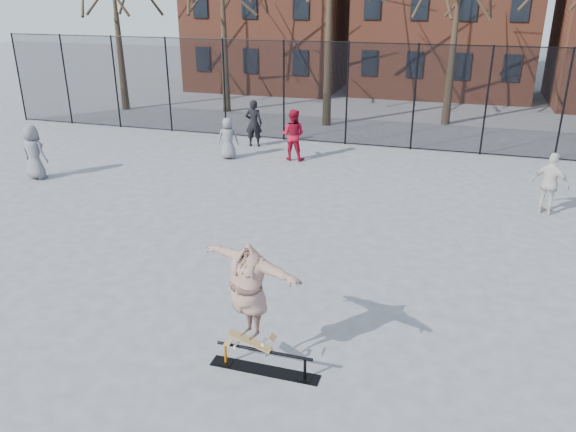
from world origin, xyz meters
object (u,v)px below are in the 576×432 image
(skate_rail, at_px, (264,362))
(skater, at_px, (249,299))
(bystander_red, at_px, (293,135))
(bystander_white, at_px, (550,184))
(bystander_black, at_px, (254,123))
(skateboard, at_px, (250,345))
(bystander_extra, at_px, (228,138))
(bystander_grey, at_px, (34,153))

(skate_rail, bearing_deg, skater, 180.00)
(bystander_red, height_order, bystander_white, bystander_red)
(skater, height_order, bystander_black, skater)
(skater, bearing_deg, skateboard, 22.91)
(skater, xyz_separation_m, bystander_white, (5.41, 8.88, -0.43))
(skate_rail, height_order, bystander_white, bystander_white)
(bystander_white, distance_m, bystander_extra, 10.88)
(skater, xyz_separation_m, bystander_grey, (-10.28, 7.34, -0.42))
(skate_rail, distance_m, bystander_grey, 12.84)
(skate_rail, relative_size, bystander_white, 1.06)
(bystander_grey, relative_size, bystander_black, 0.96)
(skater, height_order, bystander_grey, skater)
(skate_rail, xyz_separation_m, bystander_red, (-3.10, 11.98, 0.77))
(bystander_red, relative_size, bystander_extra, 1.21)
(skater, xyz_separation_m, bystander_black, (-4.89, 13.38, -0.38))
(skater, distance_m, bystander_red, 12.32)
(skateboard, bearing_deg, bystander_extra, 114.36)
(bystander_grey, distance_m, bystander_extra, 6.54)
(bystander_black, bearing_deg, bystander_grey, 40.84)
(bystander_black, bearing_deg, skater, 102.64)
(skateboard, distance_m, bystander_red, 12.32)
(bystander_black, relative_size, bystander_extra, 1.21)
(skate_rail, xyz_separation_m, bystander_black, (-5.13, 13.38, 0.76))
(bystander_white, bearing_deg, bystander_red, 9.11)
(skateboard, xyz_separation_m, bystander_grey, (-10.28, 7.34, 0.43))
(bystander_grey, bearing_deg, skater, 148.28)
(skater, xyz_separation_m, bystander_extra, (-5.17, 11.41, -0.54))
(bystander_red, xyz_separation_m, bystander_extra, (-2.31, -0.56, -0.16))
(skate_rail, relative_size, skater, 0.93)
(skate_rail, height_order, skateboard, skateboard)
(bystander_grey, height_order, bystander_extra, bystander_grey)
(bystander_white, relative_size, bystander_extra, 1.14)
(bystander_white, xyz_separation_m, bystander_extra, (-10.58, 2.53, -0.11))
(skateboard, distance_m, bystander_grey, 12.63)
(bystander_white, bearing_deg, skateboard, 88.26)
(bystander_grey, relative_size, bystander_white, 1.02)
(bystander_white, bearing_deg, skate_rail, 89.40)
(bystander_black, bearing_deg, bystander_extra, 74.55)
(skater, bearing_deg, bystander_white, 81.55)
(skateboard, xyz_separation_m, bystander_white, (5.41, 8.88, 0.42))
(bystander_red, relative_size, bystander_white, 1.06)
(skateboard, distance_m, skater, 0.85)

